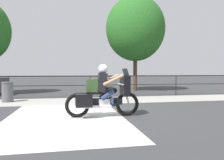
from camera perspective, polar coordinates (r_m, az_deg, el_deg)
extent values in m
plane|color=#38383A|center=(7.25, -2.05, -8.83)|extent=(120.00, 120.00, 0.00)
cube|color=#A8A59E|center=(10.58, -4.96, -5.34)|extent=(44.00, 2.40, 0.01)
cube|color=silver|center=(6.97, -12.11, -9.29)|extent=(3.45, 6.00, 0.01)
cube|color=black|center=(12.01, -5.75, 1.03)|extent=(36.00, 0.04, 0.06)
cube|color=black|center=(12.03, -5.74, -1.36)|extent=(36.00, 0.03, 0.04)
cylinder|color=black|center=(12.03, -5.74, -1.64)|extent=(0.05, 0.05, 1.18)
cylinder|color=black|center=(13.50, 16.37, -1.31)|extent=(0.05, 0.05, 1.18)
torus|color=black|center=(6.92, 4.02, -6.25)|extent=(0.74, 0.11, 0.74)
torus|color=black|center=(6.69, -9.03, -6.56)|extent=(0.74, 0.11, 0.74)
cube|color=black|center=(6.75, -2.39, -5.60)|extent=(1.18, 0.22, 0.20)
cube|color=silver|center=(6.76, -2.13, -6.02)|extent=(0.34, 0.26, 0.26)
ellipsoid|color=black|center=(6.74, -0.83, -2.79)|extent=(0.52, 0.30, 0.26)
cube|color=black|center=(6.69, -3.72, -3.35)|extent=(0.68, 0.28, 0.08)
cube|color=black|center=(6.84, 3.39, -1.46)|extent=(0.20, 0.62, 0.63)
cube|color=#1E232B|center=(6.83, 3.56, 2.03)|extent=(0.10, 0.53, 0.24)
cylinder|color=silver|center=(6.80, 2.25, -1.06)|extent=(0.04, 0.70, 0.04)
cylinder|color=silver|center=(6.58, -3.80, -6.94)|extent=(0.86, 0.09, 0.09)
cube|color=black|center=(6.44, -7.36, -5.37)|extent=(0.48, 0.28, 0.38)
cube|color=black|center=(6.91, -7.62, -4.85)|extent=(0.48, 0.28, 0.38)
cylinder|color=silver|center=(6.87, 3.79, -3.87)|extent=(0.19, 0.06, 0.58)
cube|color=black|center=(6.69, -2.67, -0.61)|extent=(0.32, 0.36, 0.61)
sphere|color=tan|center=(6.69, -2.33, 2.75)|extent=(0.23, 0.23, 0.23)
sphere|color=silver|center=(6.69, -2.33, 2.92)|extent=(0.29, 0.29, 0.29)
cylinder|color=navy|center=(6.59, -1.17, -3.95)|extent=(0.44, 0.13, 0.34)
cylinder|color=navy|center=(6.64, 0.11, -5.55)|extent=(0.11, 0.11, 0.20)
cube|color=black|center=(6.67, 0.53, -6.39)|extent=(0.20, 0.10, 0.09)
cylinder|color=navy|center=(6.89, -1.61, -3.69)|extent=(0.44, 0.13, 0.34)
cylinder|color=navy|center=(6.93, -0.38, -5.23)|extent=(0.11, 0.11, 0.20)
cube|color=black|center=(6.96, 0.03, -6.03)|extent=(0.20, 0.10, 0.09)
cylinder|color=tan|center=(6.44, 0.32, -0.01)|extent=(0.63, 0.09, 0.36)
cylinder|color=tan|center=(7.03, -0.65, 0.17)|extent=(0.63, 0.09, 0.36)
cube|color=#2D4723|center=(6.65, -5.22, -1.44)|extent=(0.34, 0.30, 0.39)
cylinder|color=#515156|center=(11.02, -25.62, -3.00)|extent=(0.49, 0.49, 0.87)
cylinder|color=#515156|center=(10.99, -25.66, -0.58)|extent=(0.52, 0.52, 0.06)
cylinder|color=#473323|center=(16.14, 6.06, 2.12)|extent=(0.29, 0.29, 2.77)
ellipsoid|color=#286623|center=(16.45, 6.10, 13.18)|extent=(4.29, 4.29, 4.72)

